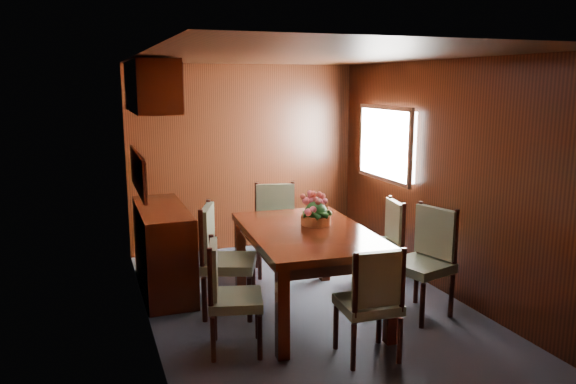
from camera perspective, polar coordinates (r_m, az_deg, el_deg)
name	(u,v)px	position (r m, az deg, el deg)	size (l,w,h in m)	color
ground	(309,308)	(5.60, 2.12, -11.71)	(4.50, 4.50, 0.00)	#363A49
room_shell	(287,139)	(5.47, -0.10, 5.42)	(3.06, 4.52, 2.41)	black
sideboard	(163,249)	(6.07, -12.56, -5.64)	(0.48, 1.40, 0.90)	#320F06
dining_table	(307,242)	(5.27, 1.98, -5.06)	(1.20, 1.81, 0.82)	#320F06
chair_left_near	(227,290)	(4.63, -6.24, -9.90)	(0.52, 0.53, 0.93)	black
chair_left_far	(220,253)	(5.35, -6.88, -6.20)	(0.63, 0.64, 1.06)	black
chair_right_near	(427,255)	(5.46, 13.90, -6.22)	(0.59, 0.60, 1.04)	black
chair_right_far	(385,238)	(6.13, 9.80, -4.64)	(0.50, 0.51, 0.95)	black
chair_head	(372,298)	(4.49, 8.52, -10.56)	(0.47, 0.46, 0.95)	black
chair_foot	(276,223)	(6.49, -1.22, -3.17)	(0.58, 0.57, 1.03)	black
flower_centerpiece	(316,209)	(5.41, 2.85, -1.74)	(0.31, 0.31, 0.31)	#A45A32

